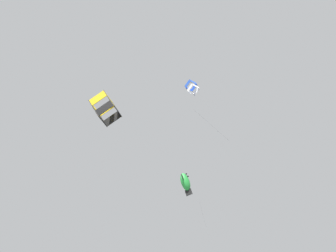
% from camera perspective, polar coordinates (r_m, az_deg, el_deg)
% --- Properties ---
extents(kite_box_low_drifter, '(4.21, 3.81, 8.18)m').
position_cam_1_polar(kite_box_low_drifter, '(41.44, 3.67, 5.77)').
color(kite_box_low_drifter, blue).
extents(kite_fish_near_right, '(2.51, 2.24, 5.97)m').
position_cam_1_polar(kite_fish_near_right, '(36.91, 2.63, -8.44)').
color(kite_fish_near_right, green).
extents(kite_box_mid_left, '(2.23, 1.55, 2.32)m').
position_cam_1_polar(kite_box_mid_left, '(26.19, -9.45, 2.63)').
color(kite_box_mid_left, yellow).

